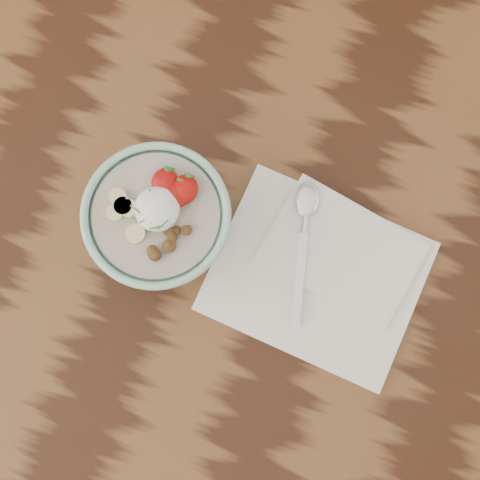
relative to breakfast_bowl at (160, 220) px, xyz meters
The scene contains 4 objects.
table 15.43cm from the breakfast_bowl, 148.87° to the left, with size 160.00×90.00×75.00cm.
breakfast_bowl is the anchor object (origin of this frame).
napkin 21.91cm from the breakfast_bowl, ahead, with size 27.38×23.43×1.60cm.
spoon 18.72cm from the breakfast_bowl, 22.97° to the left, with size 6.59×18.72×0.98cm.
Camera 1 is at (15.39, -11.56, 161.33)cm, focal length 50.00 mm.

